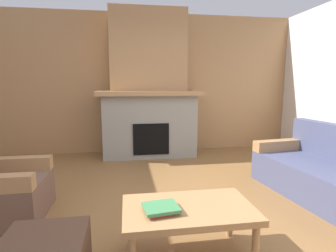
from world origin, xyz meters
TOP-DOWN VIEW (x-y plane):
  - ground at (0.00, 0.00)m, footprint 9.00×9.00m
  - wall_back_wood_panel at (0.00, 3.00)m, footprint 6.00×0.12m
  - fireplace at (0.00, 2.62)m, footprint 1.90×0.82m
  - couch at (1.95, 0.27)m, footprint 1.06×1.89m
  - armchair at (-1.70, 0.36)m, footprint 0.77×0.77m
  - coffee_table at (0.03, -0.55)m, footprint 1.00×0.60m
  - book_stack_near_edge at (-0.19, -0.61)m, footprint 0.28×0.25m

SIDE VIEW (x-z plane):
  - ground at x=0.00m, z-range 0.00..0.00m
  - couch at x=1.95m, z-range -0.14..0.71m
  - armchair at x=-1.70m, z-range -0.13..0.72m
  - coffee_table at x=0.03m, z-range 0.16..0.59m
  - book_stack_near_edge at x=-0.19m, z-range 0.43..0.48m
  - fireplace at x=0.00m, z-range -0.19..2.51m
  - wall_back_wood_panel at x=0.00m, z-range 0.00..2.70m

